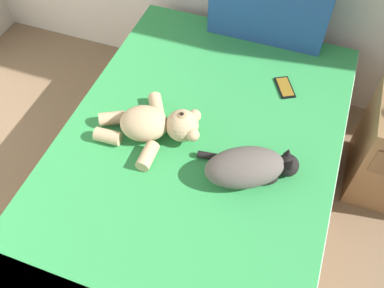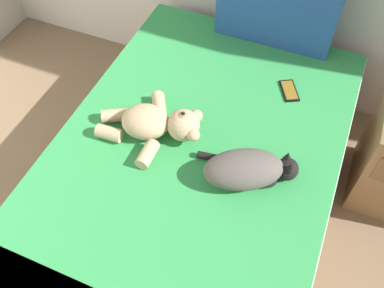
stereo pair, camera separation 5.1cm
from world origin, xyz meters
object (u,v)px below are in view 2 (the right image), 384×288
object	(u,v)px
cat	(248,169)
cell_phone	(289,91)
teddy_bear	(156,124)
bed	(192,185)

from	to	relation	value
cat	cell_phone	distance (m)	0.59
teddy_bear	cat	bearing A→B (deg)	-9.88
bed	teddy_bear	bearing A→B (deg)	165.40
teddy_bear	cell_phone	world-z (taller)	teddy_bear
bed	cell_phone	world-z (taller)	cell_phone
cat	teddy_bear	xyz separation A→B (m)	(-0.46, 0.08, -0.00)
cat	cell_phone	bearing A→B (deg)	86.13
cat	teddy_bear	bearing A→B (deg)	170.12
cell_phone	cat	bearing A→B (deg)	-93.87
bed	teddy_bear	size ratio (longest dim) A/B	4.05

